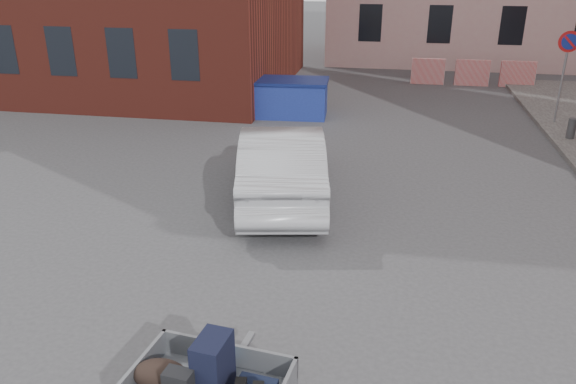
# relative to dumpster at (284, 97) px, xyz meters

# --- Properties ---
(ground) EXTENTS (120.00, 120.00, 0.00)m
(ground) POSITION_rel_dumpster_xyz_m (2.22, -9.17, -0.58)
(ground) COLOR #38383A
(ground) RESTS_ON ground
(no_parking_sign) EXTENTS (0.60, 0.09, 2.65)m
(no_parking_sign) POSITION_rel_dumpster_xyz_m (8.22, 0.32, 1.43)
(no_parking_sign) COLOR gray
(no_parking_sign) RESTS_ON sidewalk
(barriers) EXTENTS (4.70, 0.18, 1.00)m
(barriers) POSITION_rel_dumpster_xyz_m (6.42, 5.83, -0.08)
(barriers) COLOR red
(barriers) RESTS_ON ground
(dumpster) EXTENTS (2.85, 1.60, 1.16)m
(dumpster) POSITION_rel_dumpster_xyz_m (0.00, 0.00, 0.00)
(dumpster) COLOR navy
(dumpster) RESTS_ON ground
(silver_car) EXTENTS (2.51, 4.91, 1.54)m
(silver_car) POSITION_rel_dumpster_xyz_m (1.21, -6.54, 0.19)
(silver_car) COLOR #A2A3A9
(silver_car) RESTS_ON ground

